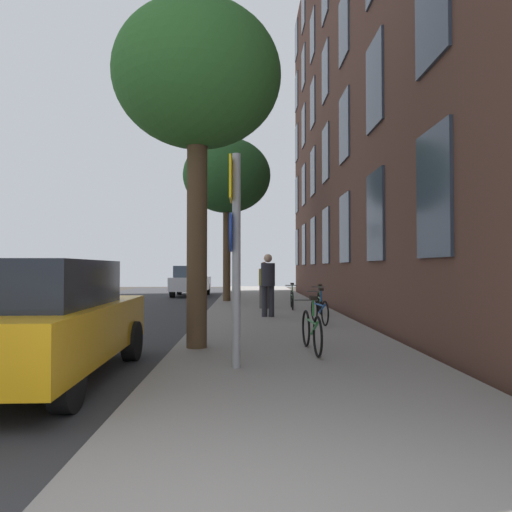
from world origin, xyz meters
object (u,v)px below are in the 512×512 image
Objects in this scene: tree_near at (197,80)px; bicycle_3 at (292,299)px; bicycle_0 at (312,330)px; traffic_light at (234,245)px; pedestrian_1 at (264,282)px; sign_post at (235,242)px; pedestrian_0 at (268,281)px; car_1 at (191,281)px; car_0 at (41,319)px; bicycle_2 at (320,302)px; bicycle_1 at (320,310)px; tree_far at (227,176)px.

tree_near is 9.31m from bicycle_3.
tree_near reaches higher than bicycle_0.
bicycle_0 is 0.99× the size of bicycle_3.
traffic_light is 8.81m from pedestrian_1.
sign_post is 0.50× the size of tree_near.
pedestrian_0 reaches higher than bicycle_0.
traffic_light is 2.25× the size of bicycle_3.
pedestrian_0 is (-0.47, 5.72, 0.66)m from bicycle_0.
pedestrian_0 is at bearing -73.06° from car_1.
sign_post is 0.80× the size of traffic_light.
bicycle_0 is 1.04× the size of pedestrian_1.
bicycle_2 is at bearing 58.94° from car_0.
traffic_light reaches higher than car_0.
tree_far is at bearing 108.01° from bicycle_1.
tree_far is 4.31× the size of bicycle_1.
traffic_light is 2.27× the size of bicycle_0.
bicycle_2 is (2.91, -10.32, -2.25)m from traffic_light.
bicycle_1 is (0.75, 4.00, -0.02)m from bicycle_0.
bicycle_2 is at bearing 72.97° from sign_post.
traffic_light is at bearing -13.05° from car_1.
traffic_light is at bearing 89.17° from tree_near.
tree_far reaches higher than car_1.
bicycle_1 is at bearing 50.69° from car_0.
traffic_light is at bearing 91.47° from sign_post.
bicycle_3 is 1.05× the size of pedestrian_1.
pedestrian_0 is (0.79, 6.97, -0.74)m from sign_post.
bicycle_0 reaches higher than bicycle_3.
tree_near reaches higher than traffic_light.
tree_far reaches higher than bicycle_0.
bicycle_0 is at bearing -99.92° from bicycle_2.
bicycle_1 is at bearing -71.99° from tree_far.
pedestrian_1 is (-0.01, 2.76, -0.11)m from pedestrian_0.
bicycle_0 is 0.38× the size of car_0.
bicycle_3 is at bearing 93.83° from bicycle_1.
car_1 reaches higher than bicycle_0.
bicycle_2 is at bearing 81.18° from bicycle_1.
pedestrian_0 reaches higher than bicycle_2.
tree_far is 4.31× the size of pedestrian_1.
pedestrian_1 is at bearing -68.42° from car_1.
car_0 is at bearing -97.76° from tree_far.
sign_post is at bearing -135.33° from bicycle_0.
car_0 is at bearing -96.41° from traffic_light.
traffic_light is 2.36× the size of bicycle_1.
pedestrian_1 reaches higher than bicycle_0.
tree_far reaches higher than pedestrian_1.
pedestrian_1 is (-0.48, 8.48, 0.55)m from bicycle_0.
car_1 is at bearing 97.03° from tree_near.
traffic_light is 0.86× the size of car_0.
bicycle_1 is 0.36× the size of car_0.
bicycle_1 is at bearing 79.33° from bicycle_0.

